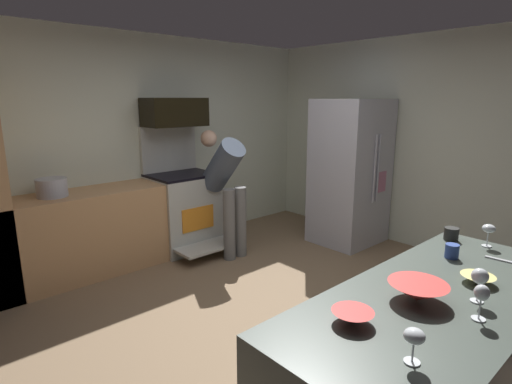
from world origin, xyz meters
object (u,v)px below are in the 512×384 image
object	(u,v)px
oven_range	(183,208)
mixing_bowl_prep	(478,279)
refrigerator	(350,172)
mug_coffee	(451,234)
person_cook	(226,183)
wine_glass_mid	(414,338)
wine_glass_extra	(480,277)
mixing_bowl_large	(417,292)
wine_glass_far	(489,230)
microwave	(175,112)
mug_tea	(452,251)
mixing_bowl_small	(352,317)
wine_glass_near	(482,295)
stock_pot	(52,188)

from	to	relation	value
oven_range	mixing_bowl_prep	size ratio (longest dim) A/B	8.81
refrigerator	mug_coffee	world-z (taller)	refrigerator
person_cook	mixing_bowl_prep	size ratio (longest dim) A/B	8.57
oven_range	person_cook	xyz separation A→B (m)	(0.27, -0.53, 0.38)
wine_glass_mid	wine_glass_extra	xyz separation A→B (m)	(0.66, 0.01, 0.02)
mixing_bowl_large	wine_glass_far	bearing A→B (deg)	2.23
microwave	mug_tea	bearing A→B (deg)	-92.43
oven_range	mixing_bowl_small	world-z (taller)	oven_range
person_cook	mug_coffee	distance (m)	2.64
mixing_bowl_small	wine_glass_near	bearing A→B (deg)	-39.62
wine_glass_mid	wine_glass_far	xyz separation A→B (m)	(1.50, 0.25, 0.01)
person_cook	wine_glass_extra	size ratio (longest dim) A/B	8.71
wine_glass_near	mug_tea	world-z (taller)	wine_glass_near
mixing_bowl_prep	wine_glass_near	distance (m)	0.42
wine_glass_mid	stock_pot	xyz separation A→B (m)	(-0.20, 3.65, -0.01)
person_cook	stock_pot	xyz separation A→B (m)	(-1.74, 0.55, 0.11)
wine_glass_mid	mug_tea	distance (m)	1.18
mixing_bowl_prep	mixing_bowl_small	bearing A→B (deg)	165.06
mug_tea	mixing_bowl_small	bearing A→B (deg)	-178.88
wine_glass_extra	mug_tea	xyz separation A→B (m)	(0.47, 0.31, -0.08)
person_cook	mixing_bowl_small	bearing A→B (deg)	-117.84
oven_range	wine_glass_near	bearing A→B (deg)	-101.88
microwave	wine_glass_extra	xyz separation A→B (m)	(-0.61, -3.71, -0.66)
refrigerator	mixing_bowl_small	world-z (taller)	refrigerator
wine_glass_near	wine_glass_extra	xyz separation A→B (m)	(0.17, 0.07, 0.01)
person_cook	mixing_bowl_large	xyz separation A→B (m)	(-1.08, -2.89, 0.06)
mug_coffee	wine_glass_extra	bearing A→B (deg)	-150.25
oven_range	wine_glass_mid	size ratio (longest dim) A/B	10.99
wine_glass_near	wine_glass_far	world-z (taller)	wine_glass_near
mixing_bowl_prep	stock_pot	world-z (taller)	stock_pot
mixing_bowl_small	wine_glass_extra	size ratio (longest dim) A/B	1.09
mug_tea	wine_glass_extra	bearing A→B (deg)	-146.12
mixing_bowl_prep	refrigerator	bearing A→B (deg)	47.14
stock_pot	oven_range	bearing A→B (deg)	-0.52
mixing_bowl_small	wine_glass_mid	world-z (taller)	wine_glass_mid
refrigerator	mixing_bowl_large	world-z (taller)	refrigerator
mixing_bowl_prep	wine_glass_extra	bearing A→B (deg)	-160.93
mug_coffee	stock_pot	distance (m)	3.59
person_cook	mug_coffee	size ratio (longest dim) A/B	15.71
microwave	wine_glass_near	distance (m)	3.92
mixing_bowl_prep	mug_tea	size ratio (longest dim) A/B	1.99
wine_glass_far	mug_coffee	world-z (taller)	wine_glass_far
refrigerator	mug_coffee	size ratio (longest dim) A/B	19.60
microwave	mug_coffee	bearing A→B (deg)	-86.84
wine_glass_extra	mug_tea	distance (m)	0.57
mixing_bowl_large	wine_glass_mid	distance (m)	0.52
mixing_bowl_large	wine_glass_near	world-z (taller)	wine_glass_near
stock_pot	refrigerator	bearing A→B (deg)	-21.22
person_cook	wine_glass_near	distance (m)	3.32
mug_coffee	stock_pot	world-z (taller)	stock_pot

